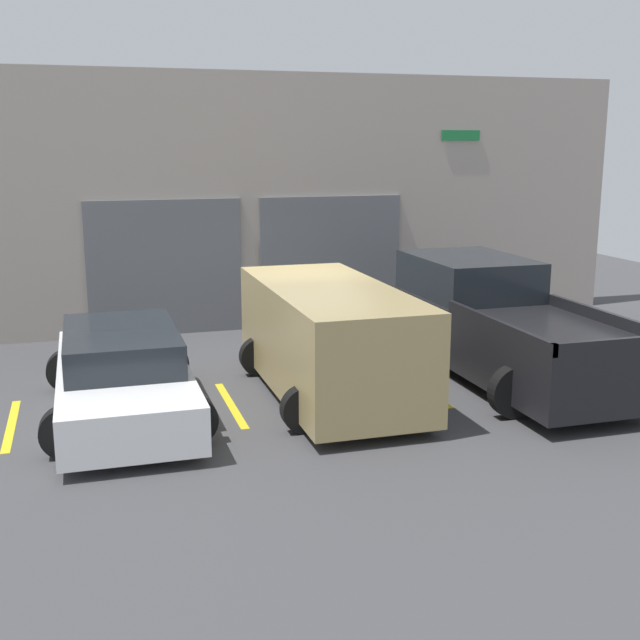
% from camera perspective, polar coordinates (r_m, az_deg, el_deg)
% --- Properties ---
extents(ground_plane, '(28.00, 28.00, 0.00)m').
position_cam_1_polar(ground_plane, '(14.27, -1.63, -3.13)').
color(ground_plane, '#3D3D3F').
extents(shophouse_building, '(16.43, 0.68, 5.25)m').
position_cam_1_polar(shophouse_building, '(16.99, -4.62, 8.24)').
color(shophouse_building, '#9E9389').
rests_on(shophouse_building, ground).
extents(pickup_truck, '(2.50, 5.53, 1.85)m').
position_cam_1_polar(pickup_truck, '(13.78, 12.64, -0.32)').
color(pickup_truck, black).
rests_on(pickup_truck, ground).
extents(sedan_white, '(2.23, 4.64, 1.25)m').
position_cam_1_polar(sedan_white, '(11.86, -13.84, -3.79)').
color(sedan_white, white).
rests_on(sedan_white, ground).
extents(sedan_side, '(2.24, 4.62, 1.72)m').
position_cam_1_polar(sedan_side, '(12.26, 0.66, -1.27)').
color(sedan_side, '#9E8956').
rests_on(sedan_side, ground).
extents(parking_stripe_far_left, '(0.12, 2.20, 0.01)m').
position_cam_1_polar(parking_stripe_far_left, '(12.04, -21.10, -6.97)').
color(parking_stripe_far_left, gold).
rests_on(parking_stripe_far_left, ground).
extents(parking_stripe_left, '(0.12, 2.20, 0.01)m').
position_cam_1_polar(parking_stripe_left, '(12.16, -6.36, -5.99)').
color(parking_stripe_left, gold).
rests_on(parking_stripe_left, ground).
extents(parking_stripe_centre, '(0.12, 2.20, 0.01)m').
position_cam_1_polar(parking_stripe_centre, '(13.03, 7.19, -4.74)').
color(parking_stripe_centre, gold).
rests_on(parking_stripe_centre, ground).
extents(parking_stripe_right, '(0.12, 2.20, 0.01)m').
position_cam_1_polar(parking_stripe_right, '(14.53, 18.46, -3.49)').
color(parking_stripe_right, gold).
rests_on(parking_stripe_right, ground).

